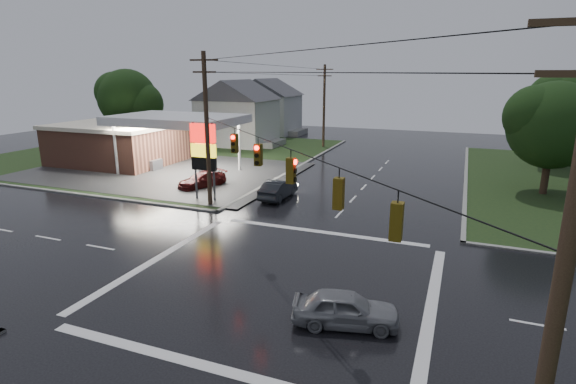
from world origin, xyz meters
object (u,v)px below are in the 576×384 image
(house_near, at_px, (238,112))
(tree_ne_near, at_px, (555,126))
(car_north, at_px, (278,189))
(car_pump, at_px, (202,180))
(car_crossing, at_px, (345,309))
(gas_station, at_px, (127,140))
(tree_nw_behind, at_px, (129,99))
(pylon_sign, at_px, (203,149))
(utility_pole_se, at_px, (560,294))
(tree_ne_far, at_px, (570,108))
(utility_pole_nw, at_px, (207,128))
(house_far, at_px, (267,105))
(utility_pole_n, at_px, (324,105))

(house_near, bearing_deg, tree_ne_near, -21.76)
(car_north, distance_m, car_pump, 7.52)
(car_north, distance_m, car_crossing, 18.51)
(gas_station, xyz_separation_m, tree_nw_behind, (-8.17, 10.29, 3.63))
(pylon_sign, relative_size, car_crossing, 1.44)
(utility_pole_se, bearing_deg, tree_ne_far, 80.02)
(pylon_sign, xyz_separation_m, car_crossing, (14.45, -13.28, -3.30))
(gas_station, bearing_deg, car_crossing, -37.19)
(pylon_sign, xyz_separation_m, utility_pole_nw, (1.00, -1.00, 1.71))
(house_near, xyz_separation_m, car_north, (15.42, -22.88, -3.67))
(utility_pole_se, bearing_deg, car_pump, 133.75)
(house_far, relative_size, car_pump, 2.49)
(utility_pole_nw, height_order, car_north, utility_pole_nw)
(pylon_sign, relative_size, house_far, 0.54)
(pylon_sign, relative_size, utility_pole_nw, 0.55)
(pylon_sign, bearing_deg, utility_pole_nw, -45.00)
(house_far, xyz_separation_m, car_pump, (8.95, -34.00, -3.76))
(house_far, distance_m, car_north, 38.73)
(gas_station, height_order, car_crossing, gas_station)
(tree_ne_near, bearing_deg, tree_ne_far, 75.93)
(tree_ne_far, xyz_separation_m, car_pump, (-30.15, -19.99, -5.53))
(tree_ne_far, bearing_deg, gas_station, -161.54)
(gas_station, xyz_separation_m, pylon_sign, (15.18, -9.20, 1.46))
(gas_station, height_order, utility_pole_se, utility_pole_se)
(gas_station, xyz_separation_m, house_far, (3.73, 28.30, 1.86))
(pylon_sign, xyz_separation_m, tree_nw_behind, (-23.34, 19.49, 2.17))
(tree_ne_far, xyz_separation_m, car_crossing, (-13.20, -36.77, -5.47))
(gas_station, relative_size, house_near, 2.37)
(tree_ne_far, bearing_deg, house_near, 176.99)
(pylon_sign, relative_size, tree_nw_behind, 0.60)
(tree_nw_behind, height_order, car_north, tree_nw_behind)
(utility_pole_nw, xyz_separation_m, tree_ne_far, (26.65, 24.49, 0.46))
(pylon_sign, xyz_separation_m, house_far, (-11.45, 37.50, 0.39))
(gas_station, height_order, car_pump, gas_station)
(utility_pole_nw, bearing_deg, gas_station, 147.77)
(house_near, bearing_deg, utility_pole_nw, -66.63)
(house_far, height_order, tree_nw_behind, tree_nw_behind)
(gas_station, distance_m, pylon_sign, 17.81)
(tree_ne_far, bearing_deg, car_crossing, -109.75)
(gas_station, bearing_deg, car_north, -18.09)
(tree_ne_near, distance_m, car_north, 22.11)
(tree_ne_far, bearing_deg, tree_ne_near, -104.07)
(pylon_sign, bearing_deg, tree_ne_far, 40.35)
(house_far, bearing_deg, car_pump, -75.25)
(utility_pole_n, distance_m, tree_nw_behind, 25.63)
(pylon_sign, xyz_separation_m, car_pump, (-2.50, 3.50, -3.37))
(utility_pole_n, relative_size, car_crossing, 2.53)
(utility_pole_se, bearing_deg, pylon_sign, 135.00)
(car_north, height_order, car_pump, car_north)
(utility_pole_n, relative_size, car_north, 2.35)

